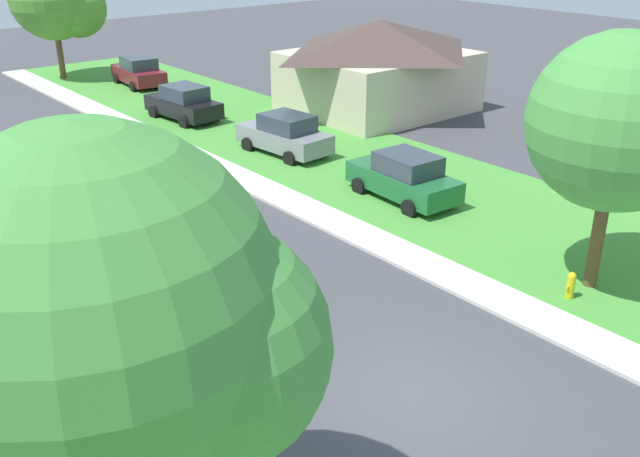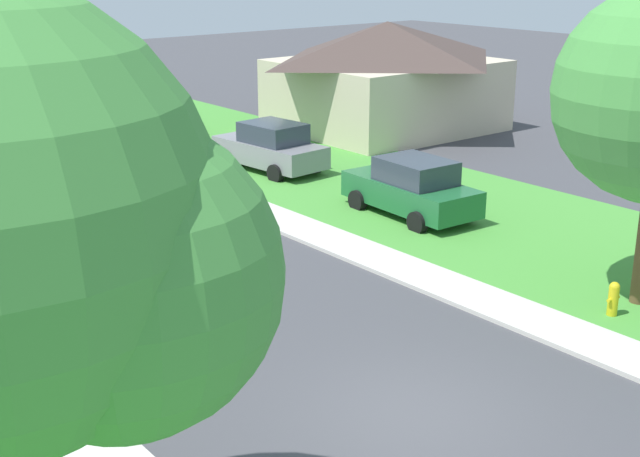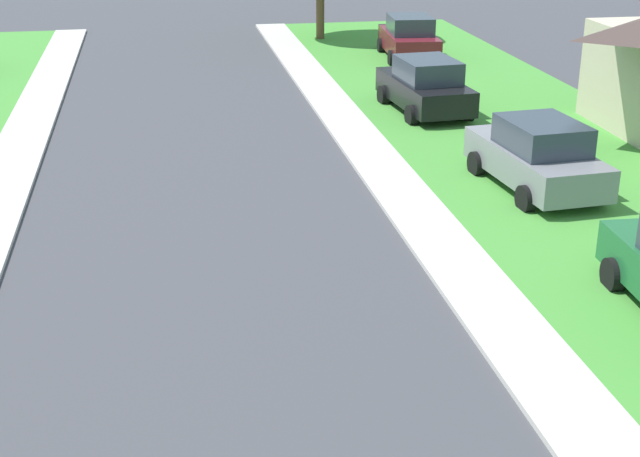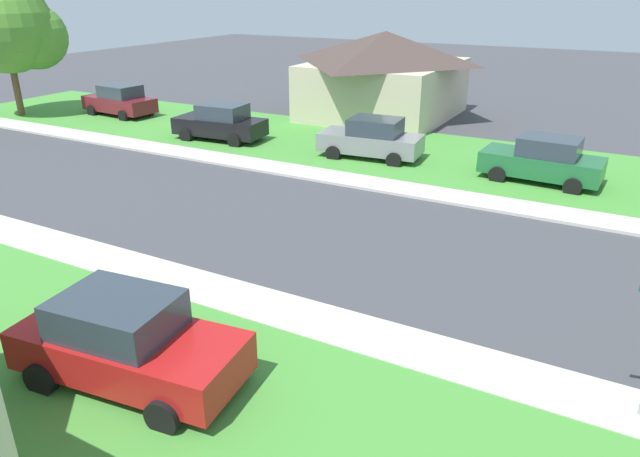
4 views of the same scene
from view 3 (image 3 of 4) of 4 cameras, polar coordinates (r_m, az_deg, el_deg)
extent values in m
cube|color=beige|center=(18.89, 7.63, -0.95)|extent=(1.40, 56.00, 0.10)
cylinder|color=black|center=(17.51, 17.82, -2.77)|extent=(0.28, 0.65, 0.64)
cube|color=maroon|center=(37.39, 5.56, 11.52)|extent=(2.15, 4.43, 0.76)
cube|color=#2D3842|center=(37.07, 5.66, 12.56)|extent=(1.77, 2.22, 0.68)
cylinder|color=black|center=(38.59, 3.83, 11.32)|extent=(0.29, 0.66, 0.64)
cylinder|color=black|center=(38.91, 6.50, 11.32)|extent=(0.29, 0.66, 0.64)
cylinder|color=black|center=(36.01, 4.50, 10.55)|extent=(0.29, 0.66, 0.64)
cylinder|color=black|center=(36.35, 7.35, 10.55)|extent=(0.29, 0.66, 0.64)
cube|color=black|center=(29.00, 6.54, 8.51)|extent=(2.14, 4.43, 0.76)
cube|color=#2D3842|center=(28.67, 6.74, 9.82)|extent=(1.76, 2.22, 0.68)
cylinder|color=black|center=(30.01, 3.97, 8.30)|extent=(0.29, 0.66, 0.64)
cylinder|color=black|center=(30.62, 7.20, 8.45)|extent=(0.29, 0.66, 0.64)
cylinder|color=black|center=(27.57, 5.73, 7.03)|extent=(0.29, 0.66, 0.64)
cylinder|color=black|center=(28.24, 9.19, 7.21)|extent=(0.29, 0.66, 0.64)
cube|color=gray|center=(22.36, 13.31, 4.05)|extent=(2.16, 4.44, 0.76)
cube|color=#2D3842|center=(21.99, 13.71, 5.68)|extent=(1.78, 2.23, 0.68)
cylinder|color=black|center=(23.21, 9.74, 3.99)|extent=(0.29, 0.66, 0.64)
cylinder|color=black|center=(24.00, 13.67, 4.27)|extent=(0.29, 0.66, 0.64)
cylinder|color=black|center=(20.95, 12.73, 1.81)|extent=(0.29, 0.66, 0.64)
cylinder|color=black|center=(21.83, 16.93, 2.19)|extent=(0.29, 0.66, 0.64)
cylinder|color=brown|center=(41.33, 0.02, 13.82)|extent=(0.36, 0.36, 3.14)
camera|label=1|loc=(9.53, -125.11, 0.31)|focal=39.58mm
camera|label=2|loc=(9.33, -125.63, -11.97)|focal=47.71mm
camera|label=4|loc=(16.80, -65.14, 8.26)|focal=32.60mm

